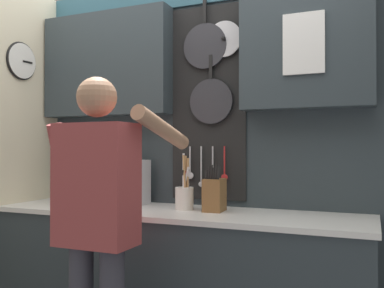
# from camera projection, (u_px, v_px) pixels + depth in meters

# --- Properties ---
(base_cabinet_counter) EXTENTS (2.29, 0.61, 0.89)m
(base_cabinet_counter) POSITION_uv_depth(u_px,v_px,m) (175.00, 284.00, 2.59)
(base_cabinet_counter) COLOR #2D383D
(base_cabinet_counter) RESTS_ON ground_plane
(back_wall_unit) EXTENTS (2.86, 0.22, 2.41)m
(back_wall_unit) POSITION_uv_depth(u_px,v_px,m) (191.00, 112.00, 2.85)
(back_wall_unit) COLOR #2D383D
(back_wall_unit) RESTS_ON ground_plane
(microwave) EXTENTS (0.47, 0.36, 0.30)m
(microwave) POSITION_uv_depth(u_px,v_px,m) (107.00, 182.00, 2.85)
(microwave) COLOR silver
(microwave) RESTS_ON base_cabinet_counter
(knife_block) EXTENTS (0.12, 0.15, 0.28)m
(knife_block) POSITION_uv_depth(u_px,v_px,m) (214.00, 194.00, 2.55)
(knife_block) COLOR brown
(knife_block) RESTS_ON base_cabinet_counter
(utensil_crock) EXTENTS (0.11, 0.11, 0.35)m
(utensil_crock) POSITION_uv_depth(u_px,v_px,m) (185.00, 195.00, 2.63)
(utensil_crock) COLOR white
(utensil_crock) RESTS_ON base_cabinet_counter
(person) EXTENTS (0.54, 0.63, 1.62)m
(person) POSITION_uv_depth(u_px,v_px,m) (98.00, 211.00, 2.09)
(person) COLOR #383842
(person) RESTS_ON ground_plane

